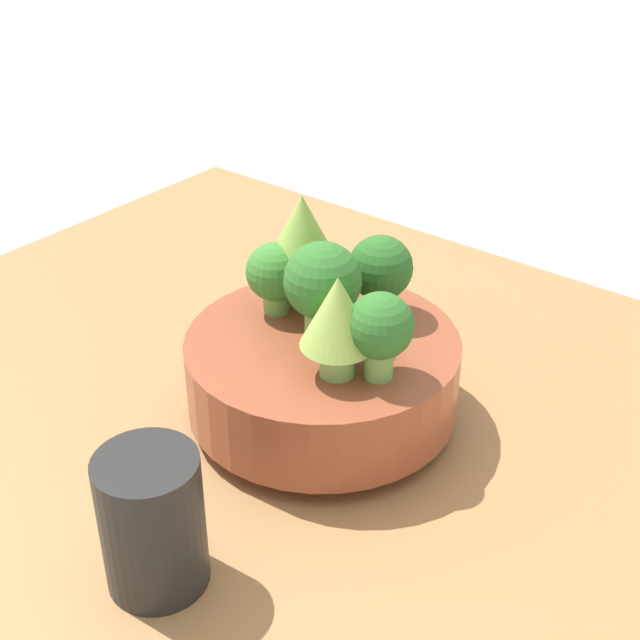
% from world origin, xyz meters
% --- Properties ---
extents(ground_plane, '(6.00, 6.00, 0.00)m').
position_xyz_m(ground_plane, '(0.00, 0.00, 0.00)').
color(ground_plane, '#ADA89E').
extents(table, '(0.89, 0.73, 0.04)m').
position_xyz_m(table, '(0.00, 0.00, 0.02)').
color(table, '#9E7042').
rests_on(table, ground_plane).
extents(bowl, '(0.23, 0.23, 0.08)m').
position_xyz_m(bowl, '(0.03, -0.00, 0.08)').
color(bowl, brown).
rests_on(bowl, table).
extents(romanesco_piece_far, '(0.07, 0.07, 0.10)m').
position_xyz_m(romanesco_piece_far, '(-0.01, 0.03, 0.18)').
color(romanesco_piece_far, '#609347').
rests_on(romanesco_piece_far, bowl).
extents(broccoli_floret_left, '(0.05, 0.05, 0.06)m').
position_xyz_m(broccoli_floret_left, '(-0.02, 0.01, 0.15)').
color(broccoli_floret_left, '#6BA34C').
rests_on(broccoli_floret_left, bowl).
extents(romanesco_piece_near, '(0.06, 0.06, 0.08)m').
position_xyz_m(romanesco_piece_near, '(0.07, -0.03, 0.17)').
color(romanesco_piece_near, '#7AB256').
rests_on(romanesco_piece_near, bowl).
extents(broccoli_floret_center, '(0.06, 0.06, 0.09)m').
position_xyz_m(broccoli_floret_center, '(0.03, -0.00, 0.17)').
color(broccoli_floret_center, '#6BA34C').
rests_on(broccoli_floret_center, bowl).
extents(broccoli_floret_back, '(0.05, 0.05, 0.07)m').
position_xyz_m(broccoli_floret_back, '(0.05, 0.06, 0.16)').
color(broccoli_floret_back, '#609347').
rests_on(broccoli_floret_back, bowl).
extents(broccoli_floret_right, '(0.05, 0.05, 0.07)m').
position_xyz_m(broccoli_floret_right, '(0.10, -0.01, 0.16)').
color(broccoli_floret_right, '#7AB256').
rests_on(broccoli_floret_right, bowl).
extents(cup, '(0.07, 0.07, 0.10)m').
position_xyz_m(cup, '(0.06, -0.21, 0.09)').
color(cup, black).
rests_on(cup, table).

